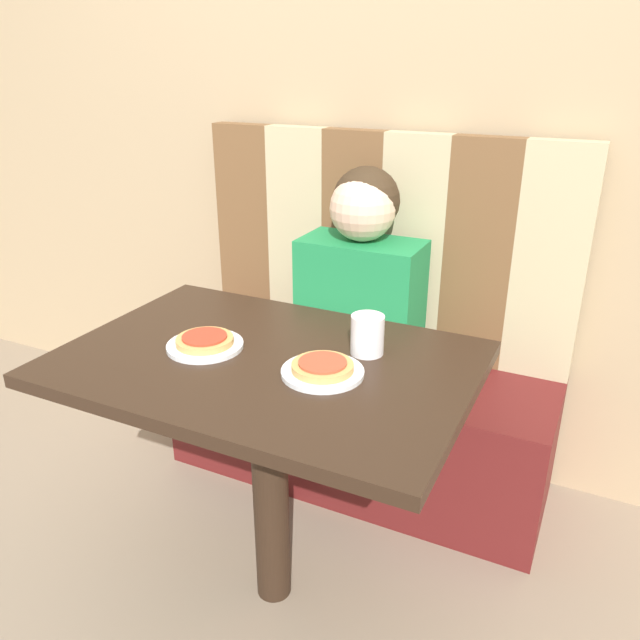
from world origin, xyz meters
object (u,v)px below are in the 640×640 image
(pizza_left, at_px, (205,340))
(person, at_px, (362,272))
(drinking_cup, at_px, (367,335))
(pizza_right, at_px, (323,366))
(plate_right, at_px, (323,372))
(plate_left, at_px, (205,346))

(pizza_left, bearing_deg, person, 75.51)
(pizza_left, bearing_deg, drinking_cup, 21.60)
(person, distance_m, drinking_cup, 0.55)
(pizza_left, distance_m, pizza_right, 0.34)
(pizza_right, bearing_deg, plate_right, -90.00)
(plate_left, bearing_deg, pizza_left, 90.00)
(person, xyz_separation_m, pizza_right, (0.17, -0.65, -0.01))
(pizza_left, bearing_deg, pizza_right, 0.00)
(pizza_left, xyz_separation_m, pizza_right, (0.34, 0.00, 0.00))
(person, relative_size, plate_left, 3.46)
(person, bearing_deg, plate_right, -75.51)
(pizza_right, xyz_separation_m, drinking_cup, (0.05, 0.15, 0.03))
(plate_left, relative_size, pizza_left, 1.34)
(person, xyz_separation_m, plate_right, (0.17, -0.65, -0.03))
(plate_left, relative_size, drinking_cup, 1.94)
(plate_right, height_order, drinking_cup, drinking_cup)
(plate_left, height_order, plate_right, same)
(person, distance_m, pizza_right, 0.68)
(pizza_right, relative_size, drinking_cup, 1.45)
(plate_right, bearing_deg, plate_left, 180.00)
(plate_left, xyz_separation_m, pizza_left, (0.00, 0.00, 0.02))
(plate_left, relative_size, pizza_right, 1.34)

